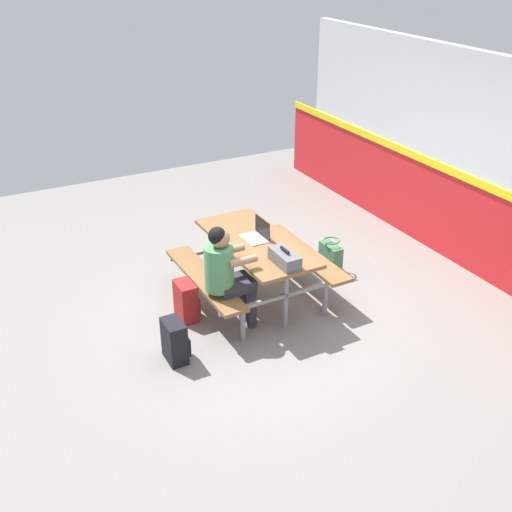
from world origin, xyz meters
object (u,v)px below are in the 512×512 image
(student_nearer, at_px, (226,270))
(tote_bag_bright, at_px, (330,257))
(laptop_silver, at_px, (257,235))
(satchel_spare, at_px, (175,341))
(picnic_table_main, at_px, (256,254))
(toolbox_grey, at_px, (285,258))
(backpack_dark, at_px, (186,301))

(student_nearer, bearing_deg, tote_bag_bright, 108.22)
(laptop_silver, relative_size, satchel_spare, 0.73)
(picnic_table_main, relative_size, student_nearer, 1.40)
(tote_bag_bright, bearing_deg, student_nearer, -71.78)
(laptop_silver, height_order, satchel_spare, laptop_silver)
(satchel_spare, bearing_deg, toolbox_grey, 92.01)
(backpack_dark, bearing_deg, satchel_spare, -30.43)
(student_nearer, relative_size, satchel_spare, 2.74)
(laptop_silver, distance_m, satchel_spare, 1.57)
(backpack_dark, bearing_deg, tote_bag_bright, 95.03)
(picnic_table_main, height_order, satchel_spare, picnic_table_main)
(student_nearer, distance_m, laptop_silver, 0.74)
(picnic_table_main, xyz_separation_m, satchel_spare, (0.66, -1.24, -0.36))
(student_nearer, relative_size, tote_bag_bright, 2.81)
(picnic_table_main, distance_m, backpack_dark, 0.94)
(backpack_dark, xyz_separation_m, satchel_spare, (0.64, -0.38, 0.00))
(tote_bag_bright, bearing_deg, picnic_table_main, -82.21)
(student_nearer, distance_m, toolbox_grey, 0.61)
(laptop_silver, height_order, toolbox_grey, laptop_silver)
(backpack_dark, height_order, tote_bag_bright, backpack_dark)
(student_nearer, xyz_separation_m, tote_bag_bright, (-0.55, 1.67, -0.51))
(student_nearer, relative_size, toolbox_grey, 3.02)
(backpack_dark, bearing_deg, toolbox_grey, 55.57)
(toolbox_grey, bearing_deg, student_nearer, -111.59)
(picnic_table_main, relative_size, tote_bag_bright, 3.93)
(toolbox_grey, distance_m, satchel_spare, 1.38)
(picnic_table_main, distance_m, laptop_silver, 0.22)
(laptop_silver, height_order, tote_bag_bright, laptop_silver)
(toolbox_grey, xyz_separation_m, satchel_spare, (0.04, -1.25, -0.60))
(picnic_table_main, distance_m, tote_bag_bright, 1.19)
(student_nearer, bearing_deg, toolbox_grey, 68.41)
(tote_bag_bright, height_order, satchel_spare, satchel_spare)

